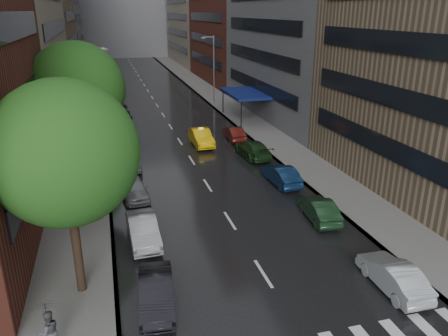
% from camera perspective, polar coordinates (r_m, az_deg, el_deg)
% --- Properties ---
extents(ground, '(220.00, 220.00, 0.00)m').
position_cam_1_polar(ground, '(19.39, 9.49, -19.77)').
color(ground, gray).
rests_on(ground, ground).
extents(road, '(14.00, 140.00, 0.01)m').
position_cam_1_polar(road, '(64.90, -9.17, 8.77)').
color(road, black).
rests_on(road, ground).
extents(sidewalk_left, '(4.00, 140.00, 0.15)m').
position_cam_1_polar(sidewalk_left, '(64.57, -17.20, 8.14)').
color(sidewalk_left, gray).
rests_on(sidewalk_left, ground).
extents(sidewalk_right, '(4.00, 140.00, 0.15)m').
position_cam_1_polar(sidewalk_right, '(66.43, -1.35, 9.33)').
color(sidewalk_right, gray).
rests_on(sidewalk_right, ground).
extents(tree_near, '(6.18, 6.18, 9.85)m').
position_cam_1_polar(tree_near, '(19.09, -20.11, 1.77)').
color(tree_near, '#382619').
rests_on(tree_near, ground).
extents(tree_mid, '(6.55, 6.55, 10.44)m').
position_cam_1_polar(tree_mid, '(31.93, -18.67, 9.63)').
color(tree_mid, '#382619').
rests_on(tree_mid, ground).
extents(tree_far, '(5.22, 5.22, 8.32)m').
position_cam_1_polar(tree_far, '(43.28, -17.85, 10.22)').
color(tree_far, '#382619').
rests_on(tree_far, ground).
extents(taxi, '(1.76, 4.83, 1.58)m').
position_cam_1_polar(taxi, '(42.07, -3.00, 4.03)').
color(taxi, yellow).
rests_on(taxi, ground).
extents(parked_cars_left, '(2.89, 42.49, 1.52)m').
position_cam_1_polar(parked_cars_left, '(40.68, -12.77, 2.91)').
color(parked_cars_left, black).
rests_on(parked_cars_left, ground).
extents(parked_cars_right, '(2.37, 30.07, 1.48)m').
position_cam_1_polar(parked_cars_right, '(33.35, 7.11, -0.56)').
color(parked_cars_right, '#B5BCC0').
rests_on(parked_cars_right, ground).
extents(ped_black_umbrella, '(1.02, 0.98, 2.09)m').
position_cam_1_polar(ped_black_umbrella, '(18.35, -22.03, -18.28)').
color(ped_black_umbrella, '#4A4B4F').
rests_on(ped_black_umbrella, sidewalk_left).
extents(street_lamp_left, '(1.74, 0.22, 9.00)m').
position_cam_1_polar(street_lamp_left, '(44.00, -16.57, 9.43)').
color(street_lamp_left, gray).
rests_on(street_lamp_left, sidewalk_left).
extents(street_lamp_right, '(1.74, 0.22, 9.00)m').
position_cam_1_polar(street_lamp_right, '(60.59, -1.41, 12.91)').
color(street_lamp_right, gray).
rests_on(street_lamp_right, sidewalk_right).
extents(awning, '(4.00, 8.00, 3.12)m').
position_cam_1_polar(awning, '(51.68, 2.71, 9.70)').
color(awning, navy).
rests_on(awning, sidewalk_right).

